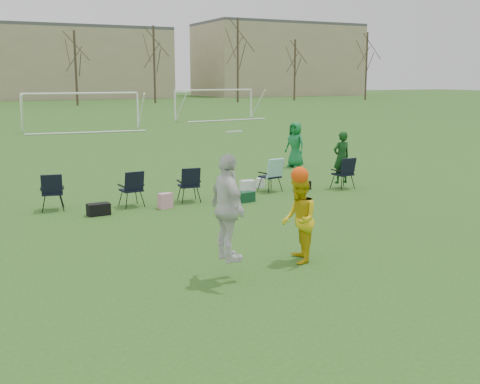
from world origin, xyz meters
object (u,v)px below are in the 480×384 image
center_contest (264,213)px  goal_right (215,96)px  goal_mid (81,101)px  fielder_green_far (295,145)px

center_contest → goal_right: center_contest is taller
center_contest → goal_mid: 30.60m
fielder_green_far → goal_mid: (-3.95, 19.81, 1.06)m
goal_right → fielder_green_far: bearing=-115.3°
fielder_green_far → goal_mid: 20.23m
fielder_green_far → goal_right: 27.06m
goal_right → center_contest: bearing=-120.6°
center_contest → goal_mid: center_contest is taller
fielder_green_far → center_contest: bearing=-52.3°
fielder_green_far → goal_right: bearing=144.2°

